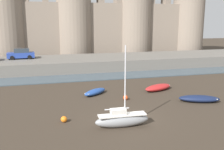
% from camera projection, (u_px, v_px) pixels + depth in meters
% --- Properties ---
extents(ground_plane, '(160.00, 160.00, 0.00)m').
position_uv_depth(ground_plane, '(128.00, 120.00, 20.65)').
color(ground_plane, '#382D23').
extents(water_channel, '(80.00, 4.50, 0.10)m').
position_uv_depth(water_channel, '(91.00, 77.00, 35.95)').
color(water_channel, '#3D4C56').
rests_on(water_channel, ground).
extents(quay_road, '(61.61, 10.00, 1.74)m').
position_uv_depth(quay_road, '(83.00, 63.00, 42.63)').
color(quay_road, '#666059').
rests_on(quay_road, ground).
extents(castle, '(57.05, 7.44, 19.29)m').
position_uv_depth(castle, '(74.00, 21.00, 50.93)').
color(castle, gray).
rests_on(castle, ground).
extents(rowboat_foreground_left, '(3.06, 2.72, 0.60)m').
position_uv_depth(rowboat_foreground_left, '(95.00, 92.00, 27.64)').
color(rowboat_foreground_left, '#234793').
rests_on(rowboat_foreground_left, ground).
extents(rowboat_midflat_right, '(3.96, 2.67, 0.67)m').
position_uv_depth(rowboat_midflat_right, '(158.00, 87.00, 29.31)').
color(rowboat_midflat_right, red).
rests_on(rowboat_midflat_right, ground).
extents(sailboat_midflat_left, '(4.07, 1.04, 6.04)m').
position_uv_depth(sailboat_midflat_left, '(122.00, 119.00, 19.26)').
color(sailboat_midflat_left, gray).
rests_on(sailboat_midflat_left, ground).
extents(rowboat_near_channel_right, '(4.06, 2.58, 0.67)m').
position_uv_depth(rowboat_near_channel_right, '(199.00, 99.00, 25.13)').
color(rowboat_near_channel_right, '#141E3D').
rests_on(rowboat_near_channel_right, ground).
extents(mooring_buoy_near_shore, '(0.49, 0.49, 0.49)m').
position_uv_depth(mooring_buoy_near_shore, '(126.00, 98.00, 25.80)').
color(mooring_buoy_near_shore, '#E04C1E').
rests_on(mooring_buoy_near_shore, ground).
extents(mooring_buoy_off_centre, '(0.49, 0.49, 0.49)m').
position_uv_depth(mooring_buoy_off_centre, '(64.00, 119.00, 20.19)').
color(mooring_buoy_off_centre, orange).
rests_on(mooring_buoy_off_centre, ground).
extents(car_quay_west, '(4.18, 2.03, 1.62)m').
position_uv_depth(car_quay_west, '(21.00, 54.00, 41.03)').
color(car_quay_west, '#263F99').
rests_on(car_quay_west, quay_road).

